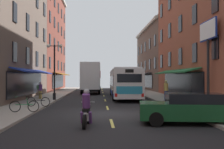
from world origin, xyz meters
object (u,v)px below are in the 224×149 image
sedan_near (91,86)px  bicycle_near (38,101)px  street_lamp_twin (54,69)px  pedestrian_far (166,90)px  transit_bus (124,83)px  billboard_sign (208,41)px  pedestrian_near (40,90)px  bicycle_mid (24,106)px  motorcycle_rider (86,110)px  sedan_mid (191,108)px  box_truck (91,78)px

sedan_near → bicycle_near: 28.65m
sedan_near → street_lamp_twin: (-2.78, -22.69, 2.22)m
pedestrian_far → street_lamp_twin: street_lamp_twin is taller
transit_bus → bicycle_near: transit_bus is taller
billboard_sign → sedan_near: (-8.89, 28.85, -3.98)m
bicycle_near → pedestrian_near: (-1.38, 7.12, 0.47)m
billboard_sign → pedestrian_near: (-13.22, 7.48, -3.72)m
pedestrian_far → transit_bus: bearing=-76.8°
bicycle_near → bicycle_mid: same height
transit_bus → pedestrian_near: size_ratio=7.91×
motorcycle_rider → bicycle_mid: bearing=132.9°
motorcycle_rider → bicycle_mid: (-3.78, 4.07, -0.21)m
billboard_sign → pedestrian_far: (-1.87, 4.49, -3.64)m
sedan_near → street_lamp_twin: size_ratio=0.94×
sedan_mid → motorcycle_rider: bearing=-175.1°
box_truck → sedan_near: bearing=91.1°
billboard_sign → motorcycle_rider: billboard_sign is taller
transit_bus → pedestrian_near: 8.56m
sedan_mid → bicycle_mid: size_ratio=2.85×
sedan_mid → street_lamp_twin: street_lamp_twin is taller
bicycle_mid → pedestrian_far: 12.40m
bicycle_near → bicycle_mid: (-0.15, -3.02, 0.00)m
transit_bus → bicycle_mid: transit_bus is taller
sedan_near → bicycle_mid: sedan_near is taller
sedan_mid → bicycle_near: (-8.46, 6.69, -0.23)m
box_truck → street_lamp_twin: size_ratio=1.53×
box_truck → sedan_near: box_truck is taller
bicycle_near → sedan_near: bearing=84.1°
pedestrian_near → transit_bus: bearing=83.0°
motorcycle_rider → billboard_sign: bearing=39.4°
pedestrian_near → sedan_mid: bearing=12.1°
pedestrian_near → street_lamp_twin: bearing=26.5°
sedan_mid → pedestrian_near: 16.95m
sedan_mid → street_lamp_twin: size_ratio=0.97×
transit_bus → street_lamp_twin: size_ratio=2.50×
transit_bus → motorcycle_rider: (-3.18, -16.62, -0.90)m
bicycle_mid → box_truck: bearing=80.6°
bicycle_near → pedestrian_far: size_ratio=0.94×
bicycle_mid → pedestrian_near: size_ratio=1.08×
street_lamp_twin → box_truck: bearing=75.1°
motorcycle_rider → sedan_near: bearing=91.1°
motorcycle_rider → street_lamp_twin: 13.54m
billboard_sign → sedan_mid: billboard_sign is taller
sedan_near → transit_bus: bearing=-78.5°
motorcycle_rider → box_truck: bearing=91.1°
bicycle_near → billboard_sign: bearing=-1.7°
billboard_sign → sedan_near: size_ratio=1.27×
sedan_mid → pedestrian_near: bearing=125.5°
sedan_near → street_lamp_twin: 22.97m
bicycle_near → bicycle_mid: size_ratio=0.98×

